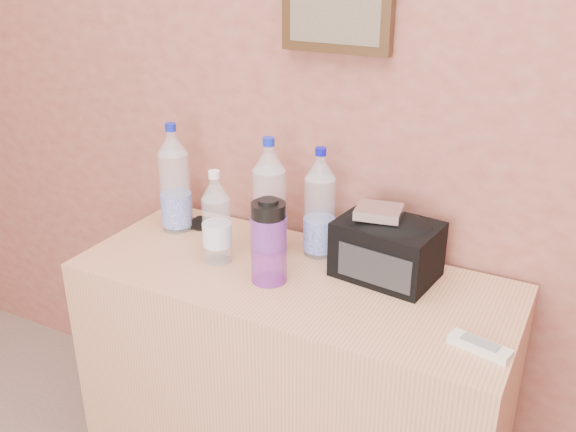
% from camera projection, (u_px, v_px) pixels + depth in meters
% --- Properties ---
extents(picture_frame, '(0.30, 0.03, 0.25)m').
position_uv_depth(picture_frame, '(337.00, 2.00, 1.62)').
color(picture_frame, '#382311').
rests_on(picture_frame, room_shell).
extents(dresser, '(1.17, 0.49, 0.73)m').
position_uv_depth(dresser, '(292.00, 386.00, 1.84)').
color(dresser, tan).
rests_on(dresser, ground).
extents(pet_large_a, '(0.09, 0.09, 0.33)m').
position_uv_depth(pet_large_a, '(175.00, 184.00, 1.90)').
color(pet_large_a, silver).
rests_on(pet_large_a, dresser).
extents(pet_large_b, '(0.08, 0.08, 0.31)m').
position_uv_depth(pet_large_b, '(320.00, 208.00, 1.76)').
color(pet_large_b, silver).
rests_on(pet_large_b, dresser).
extents(pet_large_c, '(0.09, 0.09, 0.33)m').
position_uv_depth(pet_large_c, '(269.00, 203.00, 1.77)').
color(pet_large_c, silver).
rests_on(pet_large_c, dresser).
extents(pet_small, '(0.08, 0.08, 0.26)m').
position_uv_depth(pet_small, '(217.00, 222.00, 1.72)').
color(pet_small, white).
rests_on(pet_small, dresser).
extents(nalgene_bottle, '(0.09, 0.09, 0.23)m').
position_uv_depth(nalgene_bottle, '(269.00, 241.00, 1.63)').
color(nalgene_bottle, purple).
rests_on(nalgene_bottle, dresser).
extents(sunglasses, '(0.13, 0.11, 0.03)m').
position_uv_depth(sunglasses, '(191.00, 224.00, 1.95)').
color(sunglasses, black).
rests_on(sunglasses, dresser).
extents(ac_remote, '(0.14, 0.07, 0.02)m').
position_uv_depth(ac_remote, '(480.00, 346.00, 1.39)').
color(ac_remote, beige).
rests_on(ac_remote, dresser).
extents(toiletry_bag, '(0.27, 0.21, 0.17)m').
position_uv_depth(toiletry_bag, '(387.00, 246.00, 1.66)').
color(toiletry_bag, black).
rests_on(toiletry_bag, dresser).
extents(foil_packet, '(0.13, 0.11, 0.02)m').
position_uv_depth(foil_packet, '(379.00, 212.00, 1.62)').
color(foil_packet, silver).
rests_on(foil_packet, toiletry_bag).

